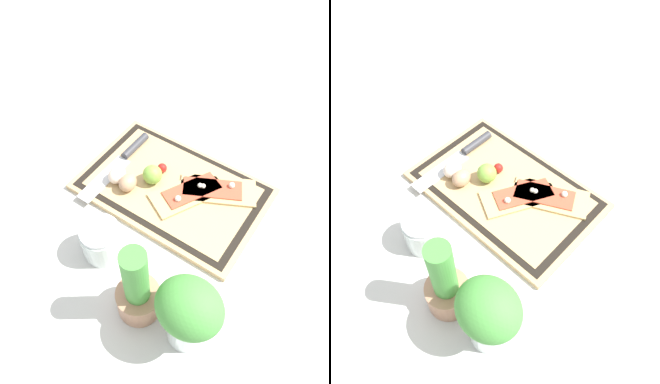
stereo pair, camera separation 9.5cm
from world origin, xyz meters
The scene contains 12 objects.
ground_plane centered at (0.00, 0.00, 0.00)m, with size 6.00×6.00×0.00m, color silver.
cutting_board centered at (0.00, 0.00, 0.01)m, with size 0.48×0.31×0.02m.
pizza_slice_near centered at (-0.10, -0.05, 0.02)m, with size 0.21×0.17×0.02m.
pizza_slice_far centered at (-0.05, 0.00, 0.02)m, with size 0.17×0.21×0.02m.
knife centered at (0.16, -0.01, 0.03)m, with size 0.04×0.27×0.02m.
egg_brown centered at (0.09, 0.07, 0.04)m, with size 0.04×0.05×0.04m, color tan.
egg_pink centered at (0.13, 0.06, 0.04)m, with size 0.04×0.05×0.04m, color beige.
lime centered at (0.05, 0.01, 0.04)m, with size 0.05×0.05×0.05m, color #7FB742.
cherry_tomato_red centered at (0.05, -0.03, 0.03)m, with size 0.03×0.03×0.03m, color red.
herb_pot centered at (-0.11, 0.30, 0.08)m, with size 0.09×0.09×0.23m.
sauce_jar centered at (0.04, 0.24, 0.04)m, with size 0.09×0.09×0.09m.
herb_glass centered at (-0.23, 0.29, 0.12)m, with size 0.13×0.11×0.20m.
Camera 2 is at (-0.40, 0.46, 0.79)m, focal length 35.00 mm.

